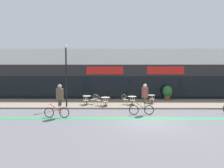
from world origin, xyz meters
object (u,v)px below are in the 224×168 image
object	(u,v)px
cafe_chair_2_near	(133,100)
bistro_table_0	(87,98)
cafe_chair_3_near	(152,98)
lamp_post	(66,71)
bistro_table_3	(151,97)
cafe_chair_0_side	(94,99)
cyclist_1	(144,97)
bistro_table_2	(132,99)
planter_pot	(167,92)
cafe_chair_0_near	(86,99)
cafe_chair_1_side	(98,100)
bistro_table_1	(105,100)
cyclist_0	(59,98)
cafe_chair_1_near	(105,101)
cafe_chair_2_side	(125,99)

from	to	relation	value
cafe_chair_2_near	bistro_table_0	bearing A→B (deg)	88.05
cafe_chair_3_near	lamp_post	size ratio (longest dim) A/B	0.18
bistro_table_3	cafe_chair_0_side	size ratio (longest dim) A/B	0.82
cafe_chair_3_near	cyclist_1	world-z (taller)	cyclist_1
bistro_table_0	cyclist_1	world-z (taller)	cyclist_1
bistro_table_2	bistro_table_3	xyz separation A→B (m)	(1.82, 0.91, 0.01)
cafe_chair_2_near	planter_pot	size ratio (longest dim) A/B	0.63
bistro_table_3	cafe_chair_0_near	size ratio (longest dim) A/B	0.82
cafe_chair_0_near	cafe_chair_2_near	size ratio (longest dim) A/B	1.00
cafe_chair_2_near	cafe_chair_1_side	bearing A→B (deg)	97.07
bistro_table_1	cafe_chair_0_side	world-z (taller)	cafe_chair_0_side
cyclist_0	planter_pot	bearing A→B (deg)	-133.90
bistro_table_0	lamp_post	size ratio (longest dim) A/B	0.15
bistro_table_1	cyclist_0	size ratio (longest dim) A/B	0.36
cafe_chair_3_near	cyclist_1	size ratio (longest dim) A/B	0.41
cafe_chair_3_near	planter_pot	size ratio (longest dim) A/B	0.63
bistro_table_3	cyclist_1	distance (m)	4.99
bistro_table_1	cafe_chair_0_side	bearing A→B (deg)	148.45
bistro_table_3	planter_pot	bearing A→B (deg)	47.48
cafe_chair_3_near	lamp_post	bearing A→B (deg)	107.97
cafe_chair_2_near	bistro_table_2	bearing A→B (deg)	6.51
cafe_chair_0_side	cafe_chair_1_side	xyz separation A→B (m)	(0.43, -0.65, 0.00)
bistro_table_1	bistro_table_2	bearing A→B (deg)	14.66
cafe_chair_2_near	lamp_post	bearing A→B (deg)	104.04
cafe_chair_0_side	cafe_chair_2_near	world-z (taller)	same
cafe_chair_0_side	cafe_chair_1_near	distance (m)	1.66
cafe_chair_0_near	bistro_table_1	bearing A→B (deg)	-86.98
cafe_chair_1_side	lamp_post	world-z (taller)	lamp_post
cyclist_1	cyclist_0	bearing A→B (deg)	11.71
cafe_chair_2_near	cyclist_0	size ratio (longest dim) A/B	0.41
planter_pot	cyclist_0	bearing A→B (deg)	-138.48
cafe_chair_1_near	cafe_chair_2_near	distance (m)	2.38
planter_pot	cafe_chair_2_near	bearing A→B (deg)	-135.80
cafe_chair_2_near	cyclist_0	xyz separation A→B (m)	(-5.18, -4.25, 0.69)
cafe_chair_0_near	cafe_chair_2_near	distance (m)	3.99
bistro_table_2	planter_pot	bearing A→B (deg)	39.10
cafe_chair_3_near	cyclist_1	xyz separation A→B (m)	(-1.28, -4.15, 0.65)
cafe_chair_0_side	lamp_post	world-z (taller)	lamp_post
bistro_table_1	planter_pot	bearing A→B (deg)	31.20
bistro_table_0	cafe_chair_2_near	bearing A→B (deg)	-9.36
lamp_post	cyclist_0	distance (m)	4.01
bistro_table_3	lamp_post	bearing A→B (deg)	-163.46
bistro_table_3	lamp_post	size ratio (longest dim) A/B	0.15
bistro_table_0	bistro_table_2	bearing A→B (deg)	-0.46
bistro_table_3	cafe_chair_1_side	distance (m)	5.00
cafe_chair_2_side	cafe_chair_3_near	xyz separation A→B (m)	(2.44, 0.28, 0.00)
bistro_table_1	cafe_chair_3_near	size ratio (longest dim) A/B	0.88
bistro_table_1	bistro_table_2	distance (m)	2.40
cyclist_1	bistro_table_1	bearing A→B (deg)	-47.21
bistro_table_1	cafe_chair_1_side	bearing A→B (deg)	-179.87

